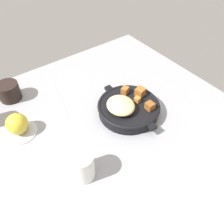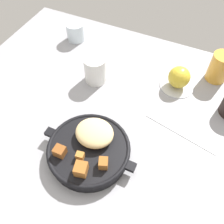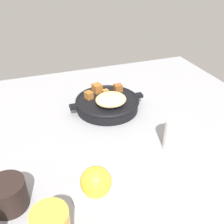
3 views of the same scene
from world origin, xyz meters
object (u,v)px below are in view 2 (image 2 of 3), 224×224
at_px(white_creamer_pitcher, 95,70).
at_px(water_glass_short, 76,32).
at_px(cast_iron_skillet, 89,148).
at_px(juice_glass_amber, 219,67).
at_px(butter_knife, 180,132).
at_px(red_apple, 179,77).

height_order(white_creamer_pitcher, water_glass_short, white_creamer_pitcher).
distance_m(cast_iron_skillet, water_glass_short, 0.52).
height_order(juice_glass_amber, water_glass_short, juice_glass_amber).
height_order(butter_knife, water_glass_short, water_glass_short).
bearing_deg(juice_glass_amber, red_apple, -139.85).
height_order(cast_iron_skillet, red_apple, same).
xyz_separation_m(cast_iron_skillet, water_glass_short, (-0.29, 0.43, 0.01)).
bearing_deg(red_apple, water_glass_short, 169.45).
height_order(red_apple, juice_glass_amber, juice_glass_amber).
relative_size(juice_glass_amber, water_glass_short, 1.44).
xyz_separation_m(cast_iron_skillet, juice_glass_amber, (0.25, 0.44, 0.02)).
bearing_deg(white_creamer_pitcher, juice_glass_amber, 25.85).
bearing_deg(red_apple, butter_knife, -70.75).
distance_m(juice_glass_amber, white_creamer_pitcher, 0.41).
bearing_deg(water_glass_short, white_creamer_pitcher, -44.10).
bearing_deg(cast_iron_skillet, water_glass_short, 123.96).
height_order(red_apple, water_glass_short, red_apple).
bearing_deg(juice_glass_amber, cast_iron_skillet, -120.10).
relative_size(white_creamer_pitcher, water_glass_short, 1.33).
bearing_deg(water_glass_short, juice_glass_amber, 1.19).
bearing_deg(white_creamer_pitcher, cast_iron_skillet, -66.15).
relative_size(cast_iron_skillet, red_apple, 3.72).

